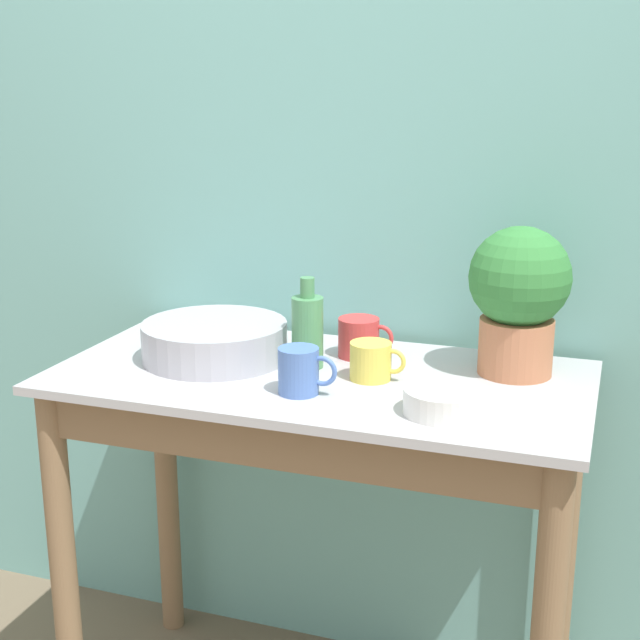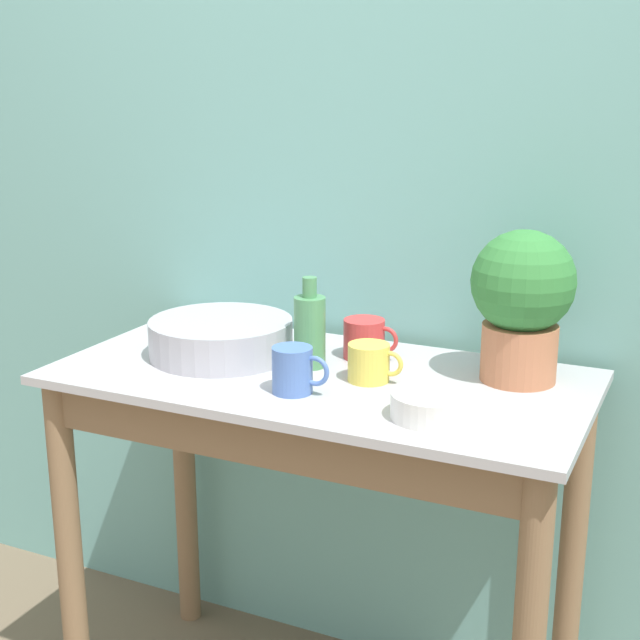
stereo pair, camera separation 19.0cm
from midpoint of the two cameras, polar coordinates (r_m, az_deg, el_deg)
name	(u,v)px [view 2 (the right image)]	position (r m, az deg, el deg)	size (l,w,h in m)	color
wall_back	(380,213)	(2.18, 6.38, 6.79)	(6.00, 0.05, 2.40)	#70ADA8
counter_table	(316,467)	(2.00, 2.50, -9.43)	(1.16, 0.58, 0.90)	#846647
potted_plant	(522,299)	(1.91, 15.62, 1.29)	(0.22, 0.22, 0.32)	#B7704C
bowl_wash_large	(221,338)	(2.05, -3.72, -1.18)	(0.33, 0.33, 0.09)	#A8A8B2
bottle_tall	(310,330)	(1.96, 2.12, -0.66)	(0.07, 0.07, 0.20)	#4C8C59
mug_yellow	(370,363)	(1.89, 6.09, -2.77)	(0.12, 0.09, 0.08)	#E5CC4C
mug_red	(365,339)	(2.04, 5.57, -1.24)	(0.13, 0.09, 0.09)	#C63838
mug_blue	(295,370)	(1.80, 1.41, -3.28)	(0.12, 0.08, 0.10)	#4C70B7
bowl_small_enamel_white	(431,405)	(1.71, 10.32, -5.46)	(0.15, 0.15, 0.05)	silver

